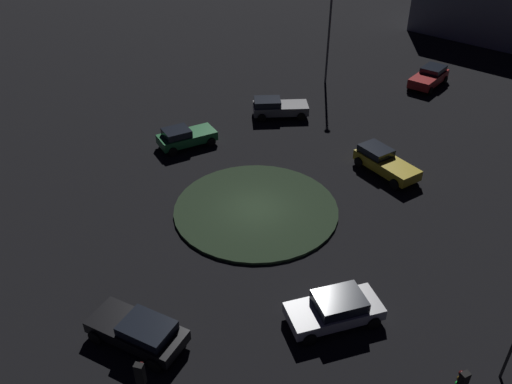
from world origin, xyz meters
name	(u,v)px	position (x,y,z in m)	size (l,w,h in m)	color
ground_plane	(256,210)	(0.00, 0.00, 0.00)	(118.01, 118.01, 0.00)	black
roundabout_island	(256,209)	(0.00, 0.00, 0.09)	(9.63, 9.63, 0.17)	#263823
car_silver	(336,309)	(7.83, -4.76, 0.72)	(4.06, 4.55, 1.38)	silver
car_black	(139,331)	(1.63, -10.81, 0.72)	(4.56, 2.57, 1.33)	black
car_green	(185,137)	(-8.57, 3.35, 0.74)	(3.28, 4.36, 1.44)	#1E7238
car_red	(429,77)	(1.37, 23.88, 0.80)	(2.30, 4.52, 1.52)	red
car_grey	(278,107)	(-5.94, 11.11, 0.76)	(4.39, 4.05, 1.45)	slate
car_yellow	(384,162)	(4.26, 8.27, 0.77)	(4.76, 3.19, 1.46)	gold
streetlamp_north	(330,17)	(-6.28, 19.22, 5.74)	(0.47, 0.47, 9.47)	#4C4C51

